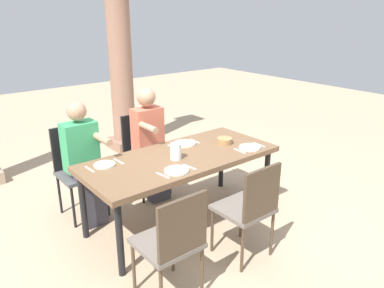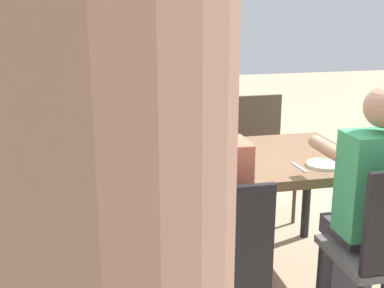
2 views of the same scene
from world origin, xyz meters
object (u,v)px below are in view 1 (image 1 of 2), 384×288
(plate_1, at_px, (177,170))
(plate_2, at_px, (184,143))
(chair_west_north, at_px, (77,165))
(stone_column_centre, at_px, (120,60))
(plate_0, at_px, (105,165))
(plate_3, at_px, (250,147))
(chair_mid_south, at_px, (250,205))
(chair_mid_north, at_px, (143,149))
(bread_basket, at_px, (224,141))
(dining_table, at_px, (181,162))
(water_pitcher, at_px, (176,152))
(chair_west_south, at_px, (173,240))
(diner_woman_green, at_px, (85,160))
(diner_man_white, at_px, (151,141))

(plate_1, bearing_deg, plate_2, 46.61)
(chair_west_north, bearing_deg, stone_column_centre, 46.95)
(plate_0, distance_m, plate_3, 1.50)
(chair_west_north, bearing_deg, chair_mid_south, -64.52)
(chair_mid_north, height_order, bread_basket, chair_mid_north)
(chair_west_north, distance_m, plate_1, 1.26)
(bread_basket, bearing_deg, plate_1, -162.19)
(plate_3, bearing_deg, dining_table, 158.05)
(dining_table, bearing_deg, water_pitcher, -154.76)
(chair_west_south, bearing_deg, plate_0, 88.57)
(chair_west_north, bearing_deg, diner_woman_green, -89.16)
(stone_column_centre, xyz_separation_m, bread_basket, (-0.08, -2.38, -0.63))
(plate_0, bearing_deg, chair_west_north, 92.57)
(diner_woman_green, height_order, plate_3, diner_woman_green)
(chair_mid_north, xyz_separation_m, stone_column_centre, (0.58, 1.51, 0.85))
(chair_west_south, relative_size, stone_column_centre, 0.32)
(chair_west_south, height_order, chair_mid_south, chair_west_south)
(diner_man_white, bearing_deg, dining_table, -97.51)
(plate_2, distance_m, bread_basket, 0.44)
(chair_mid_south, distance_m, plate_1, 0.72)
(stone_column_centre, bearing_deg, water_pitcher, -107.58)
(chair_west_south, relative_size, diner_woman_green, 0.72)
(plate_0, distance_m, water_pitcher, 0.68)
(chair_mid_south, relative_size, bread_basket, 5.39)
(dining_table, distance_m, chair_mid_north, 0.88)
(chair_mid_north, distance_m, chair_mid_south, 1.73)
(chair_west_north, distance_m, chair_west_south, 1.73)
(chair_mid_south, height_order, plate_3, chair_mid_south)
(diner_man_white, bearing_deg, chair_mid_north, 89.07)
(plate_2, bearing_deg, chair_mid_north, 102.97)
(dining_table, xyz_separation_m, plate_2, (0.24, 0.24, 0.07))
(chair_mid_south, distance_m, bread_basket, 1.02)
(chair_west_south, bearing_deg, chair_mid_south, 0.01)
(chair_mid_north, xyz_separation_m, plate_0, (-0.80, -0.62, 0.21))
(chair_mid_north, xyz_separation_m, plate_2, (0.14, -0.62, 0.21))
(plate_2, height_order, bread_basket, bread_basket)
(stone_column_centre, relative_size, plate_2, 11.46)
(dining_table, height_order, water_pitcher, water_pitcher)
(diner_man_white, bearing_deg, plate_2, -71.69)
(plate_0, xyz_separation_m, plate_2, (0.94, -0.00, -0.00))
(chair_mid_north, relative_size, stone_column_centre, 0.34)
(dining_table, height_order, plate_2, plate_2)
(diner_man_white, height_order, stone_column_centre, stone_column_centre)
(plate_3, xyz_separation_m, water_pitcher, (-0.79, 0.24, 0.06))
(chair_mid_south, relative_size, plate_0, 4.46)
(diner_man_white, distance_m, water_pitcher, 0.76)
(chair_west_north, relative_size, chair_mid_south, 1.06)
(plate_0, bearing_deg, diner_man_white, 28.87)
(dining_table, distance_m, plate_1, 0.39)
(chair_west_north, height_order, water_pitcher, chair_west_north)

